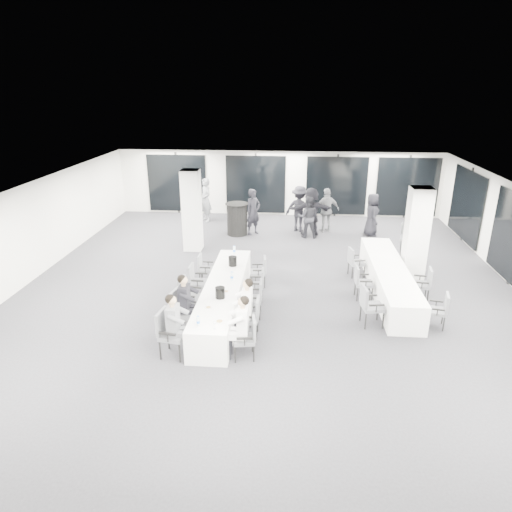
% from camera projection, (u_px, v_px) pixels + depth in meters
% --- Properties ---
extents(room, '(14.04, 16.04, 2.84)m').
position_uv_depth(room, '(300.00, 232.00, 13.41)').
color(room, '#25252B').
rests_on(room, ground).
extents(column_left, '(0.60, 0.60, 2.80)m').
position_uv_depth(column_left, '(192.00, 211.00, 15.64)').
color(column_left, silver).
rests_on(column_left, floor).
extents(column_right, '(0.60, 0.60, 2.80)m').
position_uv_depth(column_right, '(416.00, 236.00, 13.04)').
color(column_right, silver).
rests_on(column_right, floor).
extents(banquet_table_main, '(0.90, 5.00, 0.75)m').
position_uv_depth(banquet_table_main, '(224.00, 297.00, 11.60)').
color(banquet_table_main, white).
rests_on(banquet_table_main, floor).
extents(banquet_table_side, '(0.90, 5.00, 0.75)m').
position_uv_depth(banquet_table_side, '(389.00, 279.00, 12.71)').
color(banquet_table_side, white).
rests_on(banquet_table_side, floor).
extents(cocktail_table, '(0.88, 0.88, 1.23)m').
position_uv_depth(cocktail_table, '(237.00, 219.00, 17.49)').
color(cocktail_table, black).
rests_on(cocktail_table, floor).
extents(chair_main_left_near, '(0.60, 0.64, 1.04)m').
position_uv_depth(chair_main_left_near, '(169.00, 330.00, 9.61)').
color(chair_main_left_near, '#4A4C51').
rests_on(chair_main_left_near, floor).
extents(chair_main_left_second, '(0.61, 0.64, 1.02)m').
position_uv_depth(chair_main_left_second, '(181.00, 308.00, 10.58)').
color(chair_main_left_second, '#4A4C51').
rests_on(chair_main_left_second, floor).
extents(chair_main_left_mid, '(0.57, 0.61, 1.01)m').
position_uv_depth(chair_main_left_mid, '(188.00, 294.00, 11.31)').
color(chair_main_left_mid, '#4A4C51').
rests_on(chair_main_left_mid, floor).
extents(chair_main_left_fourth, '(0.50, 0.55, 0.95)m').
position_uv_depth(chair_main_left_fourth, '(196.00, 279.00, 12.25)').
color(chair_main_left_fourth, '#4A4C51').
rests_on(chair_main_left_fourth, floor).
extents(chair_main_left_far, '(0.44, 0.49, 0.86)m').
position_uv_depth(chair_main_left_far, '(204.00, 267.00, 13.24)').
color(chair_main_left_far, '#4A4C51').
rests_on(chair_main_left_far, floor).
extents(chair_main_right_near, '(0.53, 0.57, 0.92)m').
position_uv_depth(chair_main_right_near, '(248.00, 336.00, 9.56)').
color(chair_main_right_near, '#4A4C51').
rests_on(chair_main_right_near, floor).
extents(chair_main_right_second, '(0.48, 0.54, 0.96)m').
position_uv_depth(chair_main_right_second, '(252.00, 315.00, 10.36)').
color(chair_main_right_second, '#4A4C51').
rests_on(chair_main_right_second, floor).
extents(chair_main_right_mid, '(0.49, 0.55, 0.95)m').
position_uv_depth(chair_main_right_mid, '(255.00, 296.00, 11.28)').
color(chair_main_right_mid, '#4A4C51').
rests_on(chair_main_right_mid, floor).
extents(chair_main_right_fourth, '(0.46, 0.51, 0.87)m').
position_uv_depth(chair_main_right_fourth, '(258.00, 283.00, 12.17)').
color(chair_main_right_fourth, '#4A4C51').
rests_on(chair_main_right_fourth, floor).
extents(chair_main_right_far, '(0.49, 0.53, 0.87)m').
position_uv_depth(chair_main_right_far, '(261.00, 270.00, 13.03)').
color(chair_main_right_far, '#4A4C51').
rests_on(chair_main_right_far, floor).
extents(chair_side_left_near, '(0.58, 0.62, 1.00)m').
position_uv_depth(chair_side_left_near, '(369.00, 303.00, 10.85)').
color(chair_side_left_near, '#4A4C51').
rests_on(chair_side_left_near, floor).
extents(chair_side_left_mid, '(0.48, 0.54, 0.92)m').
position_uv_depth(chair_side_left_mid, '(361.00, 280.00, 12.24)').
color(chair_side_left_mid, '#4A4C51').
rests_on(chair_side_left_mid, floor).
extents(chair_side_left_far, '(0.53, 0.56, 0.88)m').
position_uv_depth(chair_side_left_far, '(354.00, 260.00, 13.69)').
color(chair_side_left_far, '#4A4C51').
rests_on(chair_side_left_far, floor).
extents(chair_side_right_near, '(0.52, 0.55, 0.87)m').
position_uv_depth(chair_side_right_near, '(440.00, 308.00, 10.78)').
color(chair_side_right_near, '#4A4C51').
rests_on(chair_side_right_near, floor).
extents(chair_side_right_mid, '(0.51, 0.55, 0.91)m').
position_uv_depth(chair_side_right_mid, '(424.00, 282.00, 12.16)').
color(chair_side_right_mid, '#4A4C51').
rests_on(chair_side_right_mid, floor).
extents(chair_side_right_far, '(0.53, 0.58, 0.97)m').
position_uv_depth(chair_side_right_far, '(411.00, 261.00, 13.52)').
color(chair_side_right_far, '#4A4C51').
rests_on(chair_side_right_far, floor).
extents(seated_guest_a, '(0.50, 0.38, 1.44)m').
position_uv_depth(seated_guest_a, '(176.00, 322.00, 9.51)').
color(seated_guest_a, slate).
rests_on(seated_guest_a, floor).
extents(seated_guest_b, '(0.50, 0.38, 1.44)m').
position_uv_depth(seated_guest_b, '(187.00, 300.00, 10.47)').
color(seated_guest_b, black).
rests_on(seated_guest_b, floor).
extents(seated_guest_c, '(0.50, 0.38, 1.44)m').
position_uv_depth(seated_guest_c, '(240.00, 323.00, 9.45)').
color(seated_guest_c, white).
rests_on(seated_guest_c, floor).
extents(seated_guest_d, '(0.50, 0.38, 1.44)m').
position_uv_depth(seated_guest_d, '(244.00, 304.00, 10.28)').
color(seated_guest_d, white).
rests_on(seated_guest_d, floor).
extents(standing_guest_a, '(0.94, 0.93, 2.01)m').
position_uv_depth(standing_guest_a, '(253.00, 209.00, 17.40)').
color(standing_guest_a, black).
rests_on(standing_guest_a, floor).
extents(standing_guest_b, '(0.87, 0.54, 1.79)m').
position_uv_depth(standing_guest_b, '(308.00, 215.00, 17.06)').
color(standing_guest_b, black).
rests_on(standing_guest_b, floor).
extents(standing_guest_c, '(1.48, 1.13, 2.04)m').
position_uv_depth(standing_guest_c, '(300.00, 206.00, 17.76)').
color(standing_guest_c, black).
rests_on(standing_guest_c, floor).
extents(standing_guest_d, '(1.31, 1.00, 1.97)m').
position_uv_depth(standing_guest_d, '(327.00, 207.00, 17.67)').
color(standing_guest_d, slate).
rests_on(standing_guest_d, floor).
extents(standing_guest_e, '(0.65, 0.95, 1.85)m').
position_uv_depth(standing_guest_e, '(372.00, 212.00, 17.28)').
color(standing_guest_e, black).
rests_on(standing_guest_e, floor).
extents(standing_guest_f, '(2.03, 1.09, 2.10)m').
position_uv_depth(standing_guest_f, '(311.00, 208.00, 17.31)').
color(standing_guest_f, black).
rests_on(standing_guest_f, floor).
extents(standing_guest_g, '(0.94, 0.97, 2.07)m').
position_uv_depth(standing_guest_g, '(206.00, 197.00, 19.09)').
color(standing_guest_g, slate).
rests_on(standing_guest_g, floor).
extents(standing_guest_h, '(0.73, 1.07, 2.07)m').
position_uv_depth(standing_guest_h, '(411.00, 233.00, 14.51)').
color(standing_guest_h, slate).
rests_on(standing_guest_h, floor).
extents(ice_bucket_near, '(0.23, 0.23, 0.26)m').
position_uv_depth(ice_bucket_near, '(220.00, 293.00, 10.68)').
color(ice_bucket_near, black).
rests_on(ice_bucket_near, banquet_table_main).
extents(ice_bucket_far, '(0.23, 0.23, 0.27)m').
position_uv_depth(ice_bucket_far, '(233.00, 261.00, 12.59)').
color(ice_bucket_far, black).
rests_on(ice_bucket_far, banquet_table_main).
extents(water_bottle_a, '(0.07, 0.07, 0.21)m').
position_uv_depth(water_bottle_a, '(198.00, 321.00, 9.46)').
color(water_bottle_a, silver).
rests_on(water_bottle_a, banquet_table_main).
extents(water_bottle_b, '(0.07, 0.07, 0.23)m').
position_uv_depth(water_bottle_b, '(232.00, 276.00, 11.65)').
color(water_bottle_b, silver).
rests_on(water_bottle_b, banquet_table_main).
extents(water_bottle_c, '(0.08, 0.08, 0.24)m').
position_uv_depth(water_bottle_c, '(234.00, 250.00, 13.48)').
color(water_bottle_c, silver).
rests_on(water_bottle_c, banquet_table_main).
extents(plate_a, '(0.18, 0.18, 0.03)m').
position_uv_depth(plate_a, '(208.00, 307.00, 10.24)').
color(plate_a, white).
rests_on(plate_a, banquet_table_main).
extents(plate_b, '(0.22, 0.22, 0.03)m').
position_uv_depth(plate_b, '(220.00, 321.00, 9.64)').
color(plate_b, white).
rests_on(plate_b, banquet_table_main).
extents(plate_c, '(0.18, 0.18, 0.03)m').
position_uv_depth(plate_c, '(226.00, 291.00, 11.04)').
color(plate_c, white).
rests_on(plate_c, banquet_table_main).
extents(wine_glass, '(0.07, 0.07, 0.18)m').
position_uv_depth(wine_glass, '(214.00, 323.00, 9.31)').
color(wine_glass, silver).
rests_on(wine_glass, banquet_table_main).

